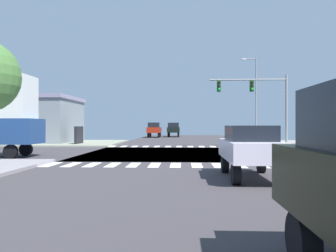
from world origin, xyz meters
TOP-DOWN VIEW (x-y plane):
  - ground at (0.00, 0.00)m, footprint 90.00×90.00m
  - sidewalk_corner_ne at (13.00, 12.00)m, footprint 12.00×12.00m
  - sidewalk_corner_nw at (-13.00, 12.00)m, footprint 12.00×12.00m
  - crosswalk_near at (-0.25, -7.30)m, footprint 13.50×2.00m
  - crosswalk_far at (-0.25, 7.30)m, footprint 13.50×2.00m
  - traffic_signal_mast at (6.03, 7.19)m, footprint 6.83×0.55m
  - street_lamp at (7.55, 15.52)m, footprint 1.78×0.32m
  - bank_building at (-19.88, 12.46)m, footprint 17.56×8.33m
  - pickup_nearside_1 at (-2.00, 33.82)m, footprint 2.00×5.10m
  - pickup_leading_3 at (-5.00, 31.23)m, footprint 2.00×5.10m
  - sedan_inner_1 at (2.00, -11.21)m, footprint 1.80×4.30m

SIDE VIEW (x-z plane):
  - ground at x=0.00m, z-range -0.05..0.00m
  - crosswalk_near at x=-0.25m, z-range 0.00..0.01m
  - crosswalk_far at x=-0.25m, z-range 0.00..0.01m
  - sidewalk_corner_ne at x=13.00m, z-range 0.00..0.14m
  - sidewalk_corner_nw at x=-13.00m, z-range 0.00..0.14m
  - sedan_inner_1 at x=2.00m, z-range 0.18..2.06m
  - pickup_nearside_1 at x=-2.00m, z-range 0.12..2.47m
  - pickup_leading_3 at x=-5.00m, z-range 0.12..2.47m
  - bank_building at x=-19.88m, z-range 0.01..4.94m
  - traffic_signal_mast at x=6.03m, z-range 1.52..7.85m
  - street_lamp at x=7.55m, z-range 0.82..10.26m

